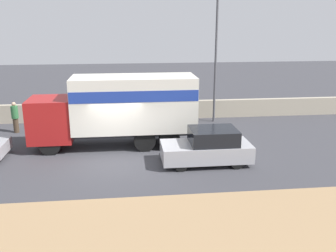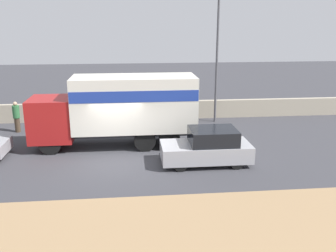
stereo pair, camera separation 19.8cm
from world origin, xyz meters
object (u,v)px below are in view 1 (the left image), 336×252
object	(u,v)px
street_lamp	(216,48)
car_hatchback	(208,147)
box_truck	(121,106)
pedestrian	(15,117)

from	to	relation	value
street_lamp	car_hatchback	distance (m)	8.29
box_truck	pedestrian	xyz separation A→B (m)	(-6.06, 3.08, -1.17)
box_truck	pedestrian	distance (m)	6.90
box_truck	street_lamp	bearing A→B (deg)	-144.19
box_truck	pedestrian	world-z (taller)	box_truck
box_truck	car_hatchback	distance (m)	5.02
car_hatchback	pedestrian	bearing A→B (deg)	-30.99
box_truck	pedestrian	size ratio (longest dim) A/B	4.59
car_hatchback	pedestrian	distance (m)	11.60
street_lamp	pedestrian	xyz separation A→B (m)	(-11.88, -1.12, -3.68)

